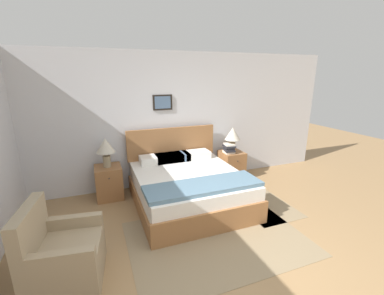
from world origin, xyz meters
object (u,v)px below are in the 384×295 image
object	(u,v)px
bed	(188,186)
table_lamp_by_door	(233,135)
armchair	(62,256)
nightstand_near_window	(109,182)
nightstand_by_door	(231,165)
table_lamp_near_window	(106,147)

from	to	relation	value
bed	table_lamp_by_door	distance (m)	1.58
armchair	table_lamp_by_door	distance (m)	3.69
nightstand_near_window	table_lamp_by_door	xyz separation A→B (m)	(2.51, -0.01, 0.66)
nightstand_by_door	table_lamp_near_window	xyz separation A→B (m)	(-2.52, -0.01, 0.66)
bed	nightstand_by_door	bearing A→B (deg)	29.81
nightstand_near_window	nightstand_by_door	size ratio (longest dim) A/B	1.00
nightstand_near_window	table_lamp_by_door	distance (m)	2.59
bed	table_lamp_near_window	distance (m)	1.58
nightstand_near_window	nightstand_by_door	xyz separation A→B (m)	(2.52, 0.00, 0.00)
table_lamp_by_door	bed	bearing A→B (deg)	-150.27
bed	nightstand_near_window	distance (m)	1.45
armchair	table_lamp_by_door	world-z (taller)	table_lamp_by_door
armchair	nightstand_by_door	world-z (taller)	armchair
table_lamp_near_window	table_lamp_by_door	bearing A→B (deg)	0.00
table_lamp_near_window	nightstand_near_window	bearing A→B (deg)	73.47
bed	armchair	xyz separation A→B (m)	(-1.86, -1.16, -0.01)
nightstand_by_door	table_lamp_by_door	bearing A→B (deg)	-140.01
bed	nightstand_by_door	xyz separation A→B (m)	(1.26, 0.72, -0.02)
nightstand_near_window	nightstand_by_door	bearing A→B (deg)	0.00
armchair	nightstand_near_window	bearing A→B (deg)	170.17
armchair	nightstand_near_window	size ratio (longest dim) A/B	1.53
bed	table_lamp_near_window	bearing A→B (deg)	150.42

